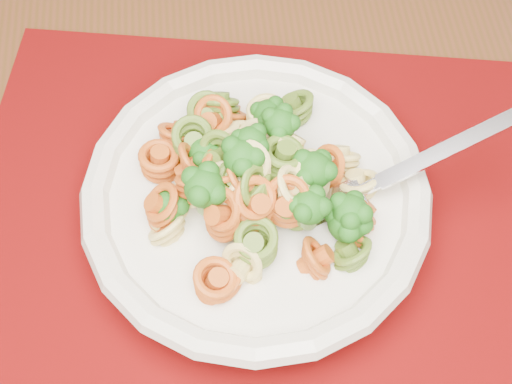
% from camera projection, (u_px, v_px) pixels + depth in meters
% --- Properties ---
extents(dining_table, '(1.58, 1.34, 0.77)m').
position_uv_depth(dining_table, '(203.00, 222.00, 0.64)').
color(dining_table, '#512A16').
rests_on(dining_table, ground).
extents(placemat, '(0.53, 0.45, 0.00)m').
position_uv_depth(placemat, '(282.00, 242.00, 0.50)').
color(placemat, '#540305').
rests_on(placemat, dining_table).
extents(pasta_bowl, '(0.24, 0.24, 0.05)m').
position_uv_depth(pasta_bowl, '(256.00, 200.00, 0.49)').
color(pasta_bowl, silver).
rests_on(pasta_bowl, placemat).
extents(pasta_broccoli_heap, '(0.20, 0.20, 0.06)m').
position_uv_depth(pasta_broccoli_heap, '(256.00, 188.00, 0.47)').
color(pasta_broccoli_heap, tan).
rests_on(pasta_broccoli_heap, pasta_bowl).
extents(fork, '(0.16, 0.13, 0.08)m').
position_uv_depth(fork, '(344.00, 199.00, 0.47)').
color(fork, silver).
rests_on(fork, pasta_bowl).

